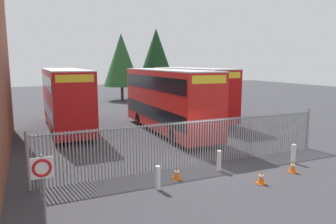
% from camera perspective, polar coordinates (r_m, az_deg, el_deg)
% --- Properties ---
extents(ground_plane, '(100.00, 100.00, 0.00)m').
position_cam_1_polar(ground_plane, '(22.61, -4.17, -3.56)').
color(ground_plane, '#3D3D42').
extents(palisade_fence, '(14.76, 0.14, 2.35)m').
position_cam_1_polar(palisade_fence, '(15.09, 5.00, -5.33)').
color(palisade_fence, gray).
rests_on(palisade_fence, ground).
extents(double_decker_bus_near_gate, '(2.54, 10.81, 4.42)m').
position_cam_1_polar(double_decker_bus_near_gate, '(21.87, -0.02, 2.48)').
color(double_decker_bus_near_gate, red).
rests_on(double_decker_bus_near_gate, ground).
extents(double_decker_bus_behind_fence_left, '(2.54, 10.81, 4.42)m').
position_cam_1_polar(double_decker_bus_behind_fence_left, '(24.12, -18.09, 2.64)').
color(double_decker_bus_behind_fence_left, red).
rests_on(double_decker_bus_behind_fence_left, ground).
extents(double_decker_bus_behind_fence_right, '(2.54, 10.81, 4.42)m').
position_cam_1_polar(double_decker_bus_behind_fence_right, '(27.47, 4.25, 3.78)').
color(double_decker_bus_behind_fence_right, '#B70C0C').
rests_on(double_decker_bus_behind_fence_right, ground).
extents(bollard_near_left, '(0.20, 0.20, 0.95)m').
position_cam_1_polar(bollard_near_left, '(12.46, -1.85, -11.84)').
color(bollard_near_left, silver).
rests_on(bollard_near_left, ground).
extents(bollard_center_front, '(0.20, 0.20, 0.95)m').
position_cam_1_polar(bollard_center_front, '(14.66, 9.21, -8.72)').
color(bollard_center_front, silver).
rests_on(bollard_center_front, ground).
extents(bollard_near_right, '(0.20, 0.20, 0.95)m').
position_cam_1_polar(bollard_near_right, '(16.70, 21.76, -7.05)').
color(bollard_near_right, silver).
rests_on(bollard_near_right, ground).
extents(traffic_cone_by_gate, '(0.34, 0.34, 0.59)m').
position_cam_1_polar(traffic_cone_by_gate, '(13.61, 16.54, -11.21)').
color(traffic_cone_by_gate, orange).
rests_on(traffic_cone_by_gate, ground).
extents(traffic_cone_mid_forecourt, '(0.34, 0.34, 0.59)m').
position_cam_1_polar(traffic_cone_mid_forecourt, '(15.39, 21.67, -9.12)').
color(traffic_cone_mid_forecourt, orange).
rests_on(traffic_cone_mid_forecourt, ground).
extents(traffic_cone_near_kerb, '(0.34, 0.34, 0.59)m').
position_cam_1_polar(traffic_cone_near_kerb, '(13.55, 1.60, -10.93)').
color(traffic_cone_near_kerb, orange).
rests_on(traffic_cone_near_kerb, ground).
extents(speed_limit_sign_post, '(0.60, 0.14, 2.40)m').
position_cam_1_polar(speed_limit_sign_post, '(9.49, -21.76, -10.92)').
color(speed_limit_sign_post, slate).
rests_on(speed_limit_sign_post, ground).
extents(tree_tall_back, '(4.68, 4.68, 8.55)m').
position_cam_1_polar(tree_tall_back, '(41.19, -8.43, 9.30)').
color(tree_tall_back, '#4C3823').
rests_on(tree_tall_back, ground).
extents(tree_short_side, '(5.01, 5.01, 9.45)m').
position_cam_1_polar(tree_short_side, '(43.57, -2.16, 10.24)').
color(tree_short_side, '#4C3823').
rests_on(tree_short_side, ground).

